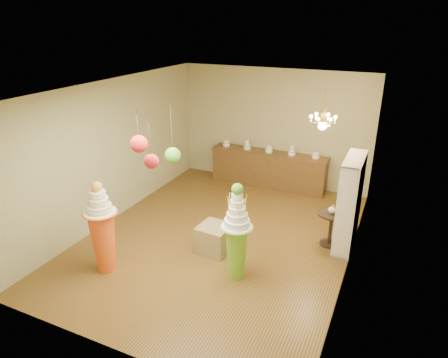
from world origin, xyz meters
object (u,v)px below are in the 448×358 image
at_px(pedestal_green, 237,240).
at_px(sideboard, 268,168).
at_px(pedestal_orange, 103,234).
at_px(round_table, 331,224).

distance_m(pedestal_green, sideboard, 4.10).
bearing_deg(pedestal_orange, round_table, 35.89).
bearing_deg(pedestal_green, round_table, 53.42).
relative_size(pedestal_orange, sideboard, 0.55).
bearing_deg(pedestal_green, pedestal_orange, -160.22).
bearing_deg(round_table, sideboard, 131.61).
relative_size(pedestal_orange, round_table, 2.45).
xyz_separation_m(pedestal_orange, round_table, (3.42, 2.47, -0.26)).
height_order(pedestal_green, pedestal_orange, pedestal_green).
bearing_deg(pedestal_green, sideboard, 101.25).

